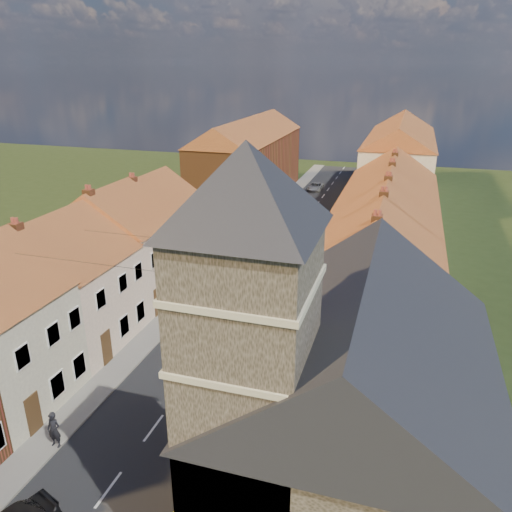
# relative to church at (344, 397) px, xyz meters

# --- Properties ---
(road) EXTENTS (7.00, 90.00, 0.02)m
(road) POSITION_rel_church_xyz_m (-9.36, 26.68, -5.87)
(road) COLOR black
(road) RESTS_ON ground
(pavement_left) EXTENTS (1.80, 90.00, 0.12)m
(pavement_left) POSITION_rel_church_xyz_m (-13.76, 26.68, -5.82)
(pavement_left) COLOR slate
(pavement_left) RESTS_ON ground
(pavement_right) EXTENTS (1.80, 90.00, 0.12)m
(pavement_right) POSITION_rel_church_xyz_m (-4.96, 26.68, -5.82)
(pavement_right) COLOR slate
(pavement_right) RESTS_ON ground
(church) EXTENTS (11.25, 14.25, 15.20)m
(church) POSITION_rel_church_xyz_m (0.00, 0.00, 0.00)
(church) COLOR #2F2B21
(church) RESTS_ON ground
(cottage_r_tudor) EXTENTS (8.30, 5.20, 9.00)m
(cottage_r_tudor) POSITION_rel_church_xyz_m (-0.09, 9.37, -1.41)
(cottage_r_tudor) COLOR beige
(cottage_r_tudor) RESTS_ON ground
(cottage_r_white_near) EXTENTS (8.30, 6.00, 9.00)m
(cottage_r_white_near) POSITION_rel_church_xyz_m (-0.06, 14.77, -1.40)
(cottage_r_white_near) COLOR white
(cottage_r_white_near) RESTS_ON ground
(cottage_r_cream_mid) EXTENTS (8.30, 5.20, 9.00)m
(cottage_r_cream_mid) POSITION_rel_church_xyz_m (-0.06, 20.17, -1.40)
(cottage_r_cream_mid) COLOR brown
(cottage_r_cream_mid) RESTS_ON ground
(cottage_r_pink) EXTENTS (8.30, 6.00, 9.00)m
(cottage_r_pink) POSITION_rel_church_xyz_m (-0.06, 25.57, -1.40)
(cottage_r_pink) COLOR #C2B099
(cottage_r_pink) RESTS_ON ground
(cottage_r_white_far) EXTENTS (8.30, 5.20, 9.00)m
(cottage_r_white_far) POSITION_rel_church_xyz_m (-0.06, 30.97, -1.40)
(cottage_r_white_far) COLOR white
(cottage_r_white_far) RESTS_ON ground
(cottage_r_cream_far) EXTENTS (8.30, 6.00, 9.00)m
(cottage_r_cream_far) POSITION_rel_church_xyz_m (-0.06, 36.37, -1.40)
(cottage_r_cream_far) COLOR beige
(cottage_r_cream_far) RESTS_ON ground
(cottage_l_white) EXTENTS (8.30, 6.90, 8.80)m
(cottage_l_white) POSITION_rel_church_xyz_m (-18.66, 8.62, -1.51)
(cottage_l_white) COLOR #C2B099
(cottage_l_white) RESTS_ON ground
(cottage_l_brick_mid) EXTENTS (8.30, 5.70, 9.10)m
(cottage_l_brick_mid) POSITION_rel_church_xyz_m (-18.66, 14.72, -1.35)
(cottage_l_brick_mid) COLOR #C2B099
(cottage_l_brick_mid) RESTS_ON ground
(cottage_l_pink) EXTENTS (8.30, 6.30, 8.80)m
(cottage_l_pink) POSITION_rel_church_xyz_m (-18.66, 20.52, -1.51)
(cottage_l_pink) COLOR #C2B099
(cottage_l_pink) RESTS_ON ground
(block_right_far) EXTENTS (8.30, 24.20, 10.50)m
(block_right_far) POSITION_rel_church_xyz_m (-0.06, 51.68, -0.58)
(block_right_far) COLOR beige
(block_right_far) RESTS_ON ground
(block_left_far) EXTENTS (8.30, 24.20, 10.50)m
(block_left_far) POSITION_rel_church_xyz_m (-18.66, 46.68, -0.58)
(block_left_far) COLOR brown
(block_left_far) RESTS_ON ground
(lamppost) EXTENTS (0.88, 0.15, 6.00)m
(lamppost) POSITION_rel_church_xyz_m (-13.17, 16.68, -2.34)
(lamppost) COLOR black
(lamppost) RESTS_ON pavement_left
(car_far) EXTENTS (2.20, 4.08, 1.12)m
(car_far) POSITION_rel_church_xyz_m (-12.51, 38.85, -5.32)
(car_far) COLOR navy
(car_far) RESTS_ON ground
(car_distant) EXTENTS (1.92, 4.02, 1.10)m
(car_distant) POSITION_rel_church_xyz_m (-11.03, 53.55, -5.32)
(car_distant) COLOR gray
(car_distant) RESTS_ON ground
(pedestrian_left) EXTENTS (0.67, 0.44, 1.82)m
(pedestrian_left) POSITION_rel_church_xyz_m (-13.06, 0.14, -4.85)
(pedestrian_left) COLOR black
(pedestrian_left) RESTS_ON pavement_left
(pedestrian_right) EXTENTS (0.86, 0.69, 1.67)m
(pedestrian_right) POSITION_rel_church_xyz_m (-4.26, 1.63, -4.92)
(pedestrian_right) COLOR black
(pedestrian_right) RESTS_ON pavement_right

